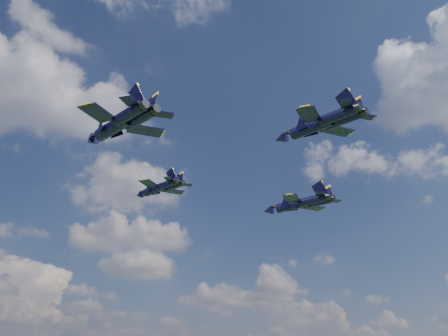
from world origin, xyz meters
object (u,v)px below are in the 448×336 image
(jet_lead, at_px, (154,190))
(jet_right, at_px, (291,205))
(jet_left, at_px, (112,128))
(jet_slot, at_px, (309,128))

(jet_lead, relative_size, jet_right, 0.85)
(jet_lead, bearing_deg, jet_left, -141.18)
(jet_lead, xyz_separation_m, jet_left, (-12.00, -28.24, -1.40))
(jet_left, distance_m, jet_slot, 28.28)
(jet_lead, bearing_deg, jet_slot, -95.90)
(jet_lead, bearing_deg, jet_right, -44.25)
(jet_lead, height_order, jet_left, jet_lead)
(jet_right, xyz_separation_m, jet_slot, (-11.42, -29.02, 1.93))
(jet_lead, xyz_separation_m, jet_slot, (15.00, -36.64, -0.84))
(jet_lead, distance_m, jet_right, 27.64)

